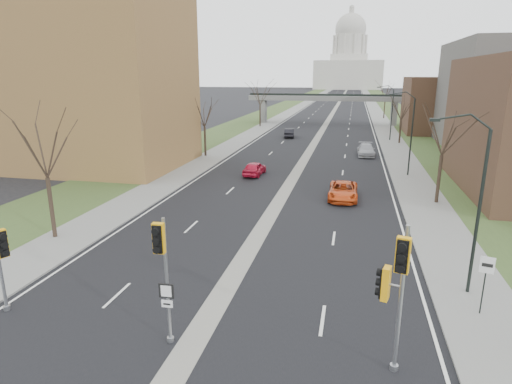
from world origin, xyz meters
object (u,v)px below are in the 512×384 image
(signal_pole_right, at_px, (395,280))
(car_right_mid, at_px, (366,150))
(car_left_far, at_px, (289,133))
(car_right_near, at_px, (343,191))
(signal_pole_median, at_px, (163,261))
(speed_limit_sign, at_px, (485,275))
(car_left_near, at_px, (255,168))

(signal_pole_right, height_order, car_right_mid, signal_pole_right)
(car_left_far, height_order, car_right_near, car_left_far)
(signal_pole_median, distance_m, speed_limit_sign, 13.85)
(car_left_near, height_order, car_left_far, car_left_far)
(signal_pole_median, height_order, car_left_near, signal_pole_median)
(speed_limit_sign, height_order, car_left_far, speed_limit_sign)
(car_left_far, distance_m, car_right_near, 37.88)
(car_right_near, bearing_deg, speed_limit_sign, -69.88)
(signal_pole_right, height_order, car_left_near, signal_pole_right)
(signal_pole_median, distance_m, signal_pole_right, 8.44)
(signal_pole_right, height_order, car_left_far, signal_pole_right)
(speed_limit_sign, distance_m, car_left_far, 56.68)
(signal_pole_median, bearing_deg, signal_pole_right, -0.10)
(car_left_far, bearing_deg, signal_pole_median, 86.89)
(speed_limit_sign, distance_m, car_left_near, 29.62)
(car_right_mid, bearing_deg, speed_limit_sign, -85.37)
(signal_pole_right, distance_m, car_left_near, 32.04)
(signal_pole_median, distance_m, car_right_mid, 45.37)
(signal_pole_right, relative_size, car_left_near, 1.30)
(signal_pole_median, height_order, signal_pole_right, signal_pole_right)
(signal_pole_median, relative_size, car_left_far, 1.17)
(signal_pole_median, xyz_separation_m, car_right_mid, (8.58, 44.46, -2.92))
(car_left_far, distance_m, car_right_mid, 19.44)
(signal_pole_right, distance_m, car_right_mid, 44.19)
(speed_limit_sign, distance_m, car_right_near, 18.87)
(signal_pole_median, relative_size, car_right_mid, 1.00)
(signal_pole_median, height_order, car_right_near, signal_pole_median)
(signal_pole_median, distance_m, car_left_far, 59.53)
(signal_pole_median, bearing_deg, speed_limit_sign, 19.52)
(car_right_near, bearing_deg, car_right_mid, 83.46)
(speed_limit_sign, xyz_separation_m, car_right_mid, (-4.16, 39.29, -1.24))
(signal_pole_right, bearing_deg, car_right_near, 111.39)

